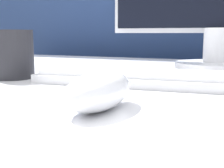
# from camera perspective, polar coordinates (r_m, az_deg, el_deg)

# --- Properties ---
(partition_panel) EXTENTS (5.00, 0.03, 1.49)m
(partition_panel) POSITION_cam_1_polar(r_m,az_deg,el_deg) (1.24, 19.83, 6.13)
(partition_panel) COLOR navy
(partition_panel) RESTS_ON ground_plane
(computer_mouse_near) EXTENTS (0.06, 0.13, 0.05)m
(computer_mouse_near) POSITION_cam_1_polar(r_m,az_deg,el_deg) (0.36, -2.34, -1.23)
(computer_mouse_near) COLOR white
(computer_mouse_near) RESTS_ON desk
(keyboard) EXTENTS (0.38, 0.14, 0.02)m
(keyboard) POSITION_cam_1_polar(r_m,az_deg,el_deg) (0.56, 5.14, 1.14)
(keyboard) COLOR silver
(keyboard) RESTS_ON desk
(mug) EXTENTS (0.09, 0.09, 0.10)m
(mug) POSITION_cam_1_polar(r_m,az_deg,el_deg) (0.66, -18.01, 5.22)
(mug) COLOR #232328
(mug) RESTS_ON desk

